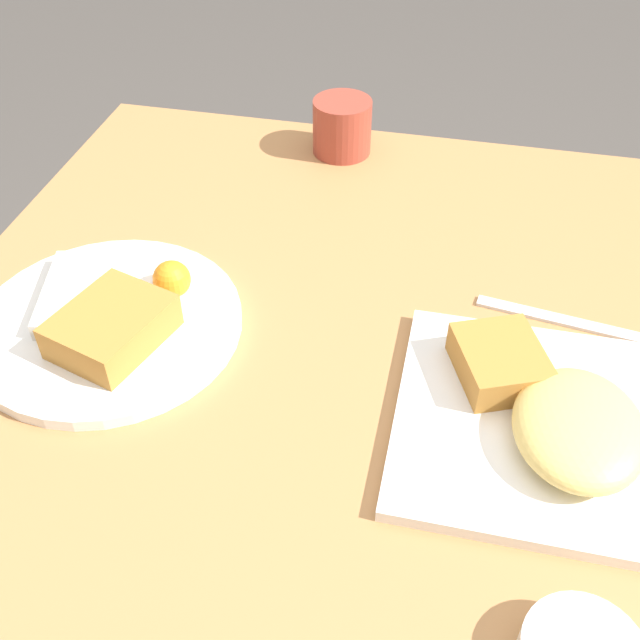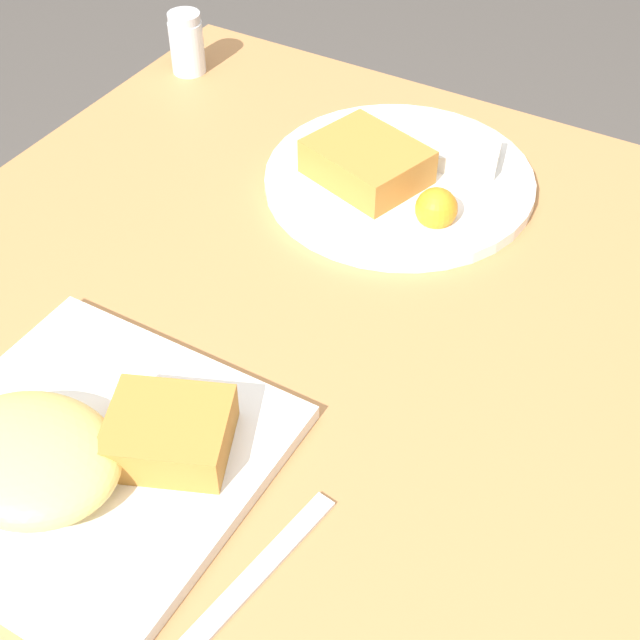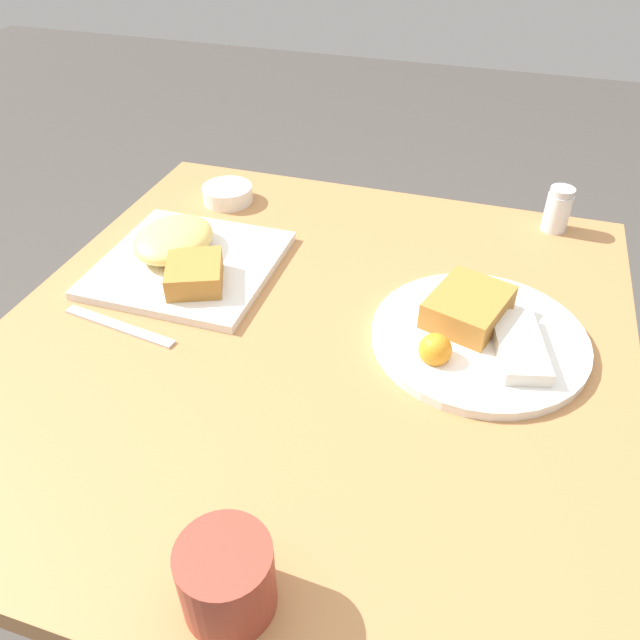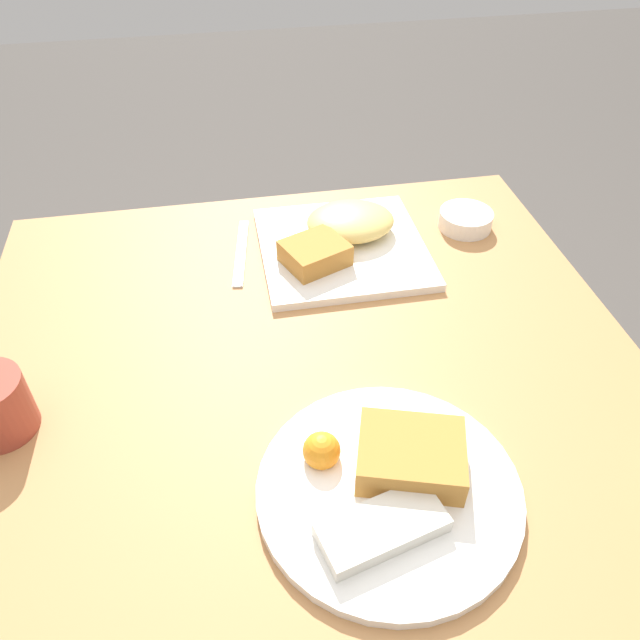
{
  "view_description": "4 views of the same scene",
  "coord_description": "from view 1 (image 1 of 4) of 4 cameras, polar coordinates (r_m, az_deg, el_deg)",
  "views": [
    {
      "loc": [
        -0.6,
        -0.14,
        1.34
      ],
      "look_at": [
        -0.03,
        -0.01,
        0.81
      ],
      "focal_mm": 42.0,
      "sensor_mm": 36.0,
      "label": 1
    },
    {
      "loc": [
        0.27,
        -0.52,
        1.35
      ],
      "look_at": [
        -0.01,
        -0.03,
        0.8
      ],
      "focal_mm": 50.0,
      "sensor_mm": 36.0,
      "label": 2
    },
    {
      "loc": [
        0.64,
        0.22,
        1.33
      ],
      "look_at": [
        0.01,
        0.02,
        0.81
      ],
      "focal_mm": 35.0,
      "sensor_mm": 36.0,
      "label": 3
    },
    {
      "loc": [
        0.09,
        0.6,
        1.39
      ],
      "look_at": [
        -0.02,
        -0.03,
        0.81
      ],
      "focal_mm": 35.0,
      "sensor_mm": 36.0,
      "label": 4
    }
  ],
  "objects": [
    {
      "name": "plate_oval_far",
      "position": [
        0.86,
        -15.77,
        0.02
      ],
      "size": [
        0.3,
        0.3,
        0.05
      ],
      "color": "white",
      "rests_on": "dining_table"
    },
    {
      "name": "dining_table",
      "position": [
        0.91,
        -0.19,
        -4.88
      ],
      "size": [
        0.92,
        0.88,
        0.77
      ],
      "color": "#B27A47",
      "rests_on": "ground_plane"
    },
    {
      "name": "plate_square_near",
      "position": [
        0.75,
        16.87,
        -7.11
      ],
      "size": [
        0.27,
        0.27,
        0.06
      ],
      "color": "white",
      "rests_on": "dining_table"
    },
    {
      "name": "ground_plane",
      "position": [
        1.48,
        -0.13,
        -23.02
      ],
      "size": [
        8.0,
        8.0,
        0.0
      ],
      "primitive_type": "plane",
      "color": "#4C4742"
    },
    {
      "name": "coffee_mug",
      "position": [
        1.14,
        1.69,
        14.51
      ],
      "size": [
        0.09,
        0.09,
        0.08
      ],
      "color": "#9E3D2D",
      "rests_on": "dining_table"
    },
    {
      "name": "butter_knife",
      "position": [
        0.89,
        17.73,
        0.05
      ],
      "size": [
        0.04,
        0.19,
        0.0
      ],
      "rotation": [
        0.0,
        0.0,
        1.42
      ],
      "color": "silver",
      "rests_on": "dining_table"
    }
  ]
}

